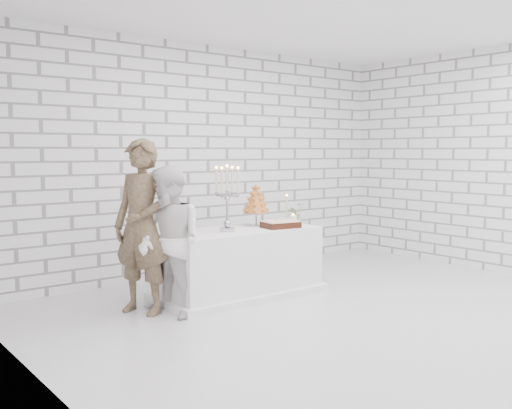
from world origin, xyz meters
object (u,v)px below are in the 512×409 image
at_px(cake_table, 240,262).
at_px(candelabra, 227,198).
at_px(bride, 170,242).
at_px(groom, 142,226).
at_px(croquembouche, 256,205).

bearing_deg(cake_table, candelabra, -166.07).
distance_m(bride, candelabra, 0.92).
distance_m(groom, candelabra, 1.00).
height_order(cake_table, croquembouche, croquembouche).
bearing_deg(croquembouche, bride, -164.16).
height_order(candelabra, croquembouche, candelabra).
height_order(cake_table, bride, bride).
height_order(groom, bride, groom).
bearing_deg(groom, cake_table, 61.39).
xyz_separation_m(bride, candelabra, (0.82, 0.19, 0.37)).
bearing_deg(bride, cake_table, 95.14).
height_order(bride, candelabra, bride).
bearing_deg(candelabra, cake_table, 13.93).
relative_size(bride, candelabra, 2.05).
distance_m(groom, bride, 0.35).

